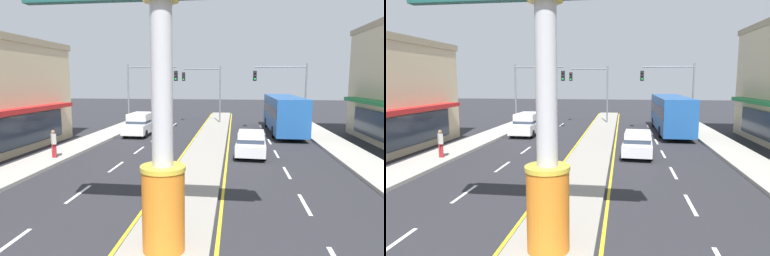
% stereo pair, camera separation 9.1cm
% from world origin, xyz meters
% --- Properties ---
extents(median_strip, '(2.46, 52.00, 0.14)m').
position_xyz_m(median_strip, '(0.00, 18.00, 0.07)').
color(median_strip, gray).
rests_on(median_strip, ground).
extents(sidewalk_left, '(2.44, 60.00, 0.18)m').
position_xyz_m(sidewalk_left, '(-9.05, 16.00, 0.09)').
color(sidewalk_left, '#ADA89E').
rests_on(sidewalk_left, ground).
extents(sidewalk_right, '(2.44, 60.00, 0.18)m').
position_xyz_m(sidewalk_right, '(9.05, 16.00, 0.09)').
color(sidewalk_right, '#ADA89E').
rests_on(sidewalk_right, ground).
extents(lane_markings, '(9.20, 52.00, 0.01)m').
position_xyz_m(lane_markings, '(0.00, 16.65, 0.00)').
color(lane_markings, silver).
rests_on(lane_markings, ground).
extents(district_sign, '(7.71, 1.20, 8.19)m').
position_xyz_m(district_sign, '(-0.00, 4.93, 4.63)').
color(district_sign, orange).
rests_on(district_sign, median_strip).
extents(traffic_light_left_side, '(4.86, 0.46, 6.20)m').
position_xyz_m(traffic_light_left_side, '(-6.46, 27.27, 4.25)').
color(traffic_light_left_side, slate).
rests_on(traffic_light_left_side, ground).
extents(traffic_light_right_side, '(4.86, 0.46, 6.20)m').
position_xyz_m(traffic_light_right_side, '(6.46, 28.04, 4.25)').
color(traffic_light_right_side, slate).
rests_on(traffic_light_right_side, ground).
extents(traffic_light_median_far, '(4.20, 0.46, 6.20)m').
position_xyz_m(traffic_light_median_far, '(-1.27, 32.72, 4.19)').
color(traffic_light_median_far, slate).
rests_on(traffic_light_median_far, ground).
extents(bus_near_right_lane, '(2.60, 11.21, 3.26)m').
position_xyz_m(bus_near_right_lane, '(6.18, 27.19, 1.87)').
color(bus_near_right_lane, '#1E5199').
rests_on(bus_near_right_lane, ground).
extents(sedan_far_right_lane, '(2.03, 4.40, 1.53)m').
position_xyz_m(sedan_far_right_lane, '(2.88, 17.42, 0.79)').
color(sedan_far_right_lane, silver).
rests_on(sedan_far_right_lane, ground).
extents(suv_near_left_lane, '(2.04, 4.64, 1.90)m').
position_xyz_m(suv_near_left_lane, '(-6.18, 24.13, 0.98)').
color(suv_near_left_lane, white).
rests_on(suv_near_left_lane, ground).
extents(pedestrian_near_kerb, '(0.43, 0.44, 1.63)m').
position_xyz_m(pedestrian_near_kerb, '(-8.61, 14.51, 1.10)').
color(pedestrian_near_kerb, maroon).
rests_on(pedestrian_near_kerb, sidewalk_left).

